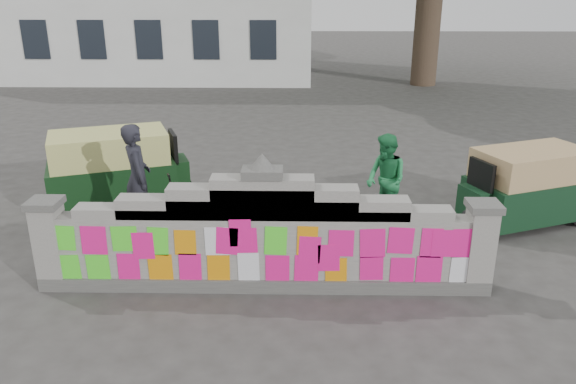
# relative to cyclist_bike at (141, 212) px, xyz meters

# --- Properties ---
(ground) EXTENTS (100.00, 100.00, 0.00)m
(ground) POSITION_rel_cyclist_bike_xyz_m (2.16, -1.54, -0.53)
(ground) COLOR #383533
(ground) RESTS_ON ground
(parapet_wall) EXTENTS (6.48, 0.44, 2.01)m
(parapet_wall) POSITION_rel_cyclist_bike_xyz_m (2.16, -1.55, 0.22)
(parapet_wall) COLOR #4C4C49
(parapet_wall) RESTS_ON ground
(cyclist_bike) EXTENTS (2.13, 1.39, 1.06)m
(cyclist_bike) POSITION_rel_cyclist_bike_xyz_m (0.00, 0.00, 0.00)
(cyclist_bike) COLOR black
(cyclist_bike) RESTS_ON ground
(cyclist_rider) EXTENTS (0.64, 0.76, 1.79)m
(cyclist_rider) POSITION_rel_cyclist_bike_xyz_m (0.00, -0.00, 0.37)
(cyclist_rider) COLOR #22222A
(cyclist_rider) RESTS_ON ground
(pedestrian) EXTENTS (0.92, 1.00, 1.66)m
(pedestrian) POSITION_rel_cyclist_bike_xyz_m (4.21, 0.87, 0.30)
(pedestrian) COLOR #248749
(pedestrian) RESTS_ON ground
(rickshaw_left) EXTENTS (2.79, 2.00, 1.50)m
(rickshaw_left) POSITION_rel_cyclist_bike_xyz_m (-0.90, 1.59, 0.25)
(rickshaw_left) COLOR black
(rickshaw_left) RESTS_ON ground
(rickshaw_right) EXTENTS (2.56, 1.86, 1.38)m
(rickshaw_right) POSITION_rel_cyclist_bike_xyz_m (6.77, 0.92, 0.19)
(rickshaw_right) COLOR black
(rickshaw_right) RESTS_ON ground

